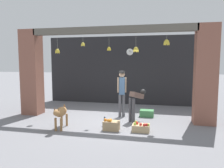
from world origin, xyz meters
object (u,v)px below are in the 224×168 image
object	(u,v)px
fruit_crate_oranges	(111,125)
wall_clock	(130,52)
fruit_crate_apples	(141,127)
worker_stooping	(136,101)
water_bottle	(105,121)
dog	(61,113)
produce_box_green	(147,113)
shopkeeper	(122,90)

from	to	relation	value
fruit_crate_oranges	wall_clock	size ratio (longest dim) A/B	1.40
fruit_crate_apples	worker_stooping	bearing A→B (deg)	104.30
fruit_crate_apples	water_bottle	bearing A→B (deg)	164.94
dog	produce_box_green	xyz separation A→B (m)	(2.53, 2.13, -0.38)
dog	fruit_crate_oranges	world-z (taller)	dog
dog	fruit_crate_apples	distance (m)	2.52
produce_box_green	wall_clock	bearing A→B (deg)	113.60
dog	wall_clock	xyz separation A→B (m)	(1.54, 4.40, 2.05)
produce_box_green	fruit_crate_apples	bearing A→B (deg)	-91.76
dog	fruit_crate_apples	size ratio (longest dim) A/B	2.01
water_bottle	wall_clock	bearing A→B (deg)	85.77
worker_stooping	produce_box_green	bearing A→B (deg)	92.79
worker_stooping	produce_box_green	world-z (taller)	worker_stooping
fruit_crate_oranges	produce_box_green	size ratio (longest dim) A/B	0.94
shopkeeper	fruit_crate_oranges	bearing A→B (deg)	71.97
shopkeeper	fruit_crate_oranges	size ratio (longest dim) A/B	3.61
worker_stooping	water_bottle	world-z (taller)	worker_stooping
shopkeeper	fruit_crate_apples	size ratio (longest dim) A/B	3.37
dog	worker_stooping	size ratio (longest dim) A/B	0.96
water_bottle	produce_box_green	bearing A→B (deg)	49.66
shopkeeper	produce_box_green	world-z (taller)	shopkeeper
fruit_crate_oranges	shopkeeper	bearing A→B (deg)	88.98
wall_clock	fruit_crate_apples	bearing A→B (deg)	-77.12
dog	produce_box_green	world-z (taller)	dog
worker_stooping	fruit_crate_oranges	world-z (taller)	worker_stooping
fruit_crate_oranges	water_bottle	bearing A→B (deg)	127.36
worker_stooping	water_bottle	xyz separation A→B (m)	(-0.93, -0.80, -0.59)
water_bottle	wall_clock	distance (m)	4.50
dog	shopkeeper	xyz separation A→B (m)	(1.60, 1.89, 0.54)
dog	worker_stooping	distance (m)	2.62
water_bottle	fruit_crate_apples	bearing A→B (deg)	-15.06
fruit_crate_oranges	fruit_crate_apples	bearing A→B (deg)	5.13
fruit_crate_apples	water_bottle	xyz separation A→B (m)	(-1.22, 0.33, 0.02)
dog	shopkeeper	distance (m)	2.53
shopkeeper	produce_box_green	xyz separation A→B (m)	(0.93, 0.24, -0.92)
dog	water_bottle	size ratio (longest dim) A/B	3.51
wall_clock	shopkeeper	bearing A→B (deg)	-88.57
worker_stooping	produce_box_green	distance (m)	0.98
shopkeeper	worker_stooping	world-z (taller)	shopkeeper
fruit_crate_apples	dog	bearing A→B (deg)	-173.17
fruit_crate_apples	water_bottle	distance (m)	1.26
worker_stooping	fruit_crate_apples	bearing A→B (deg)	-46.56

